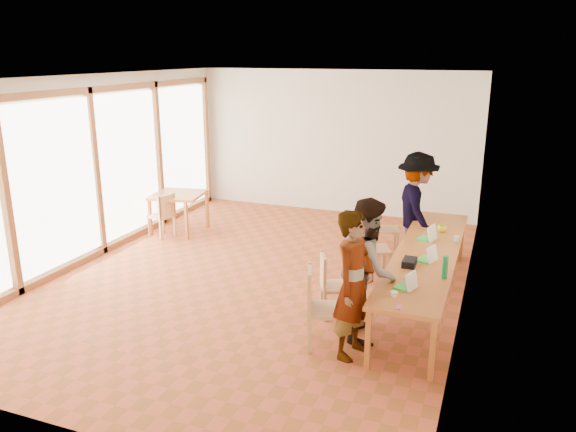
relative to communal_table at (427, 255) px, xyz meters
The scene contains 25 objects.
ground 2.60m from the communal_table, behind, with size 8.00×8.00×0.00m, color #B04A2A.
wall_back 4.84m from the communal_table, 121.59° to the left, with size 6.00×0.10×3.00m, color beige.
wall_front 4.73m from the communal_table, 122.43° to the right, with size 6.00×0.10×3.00m, color beige.
wall_right 0.94m from the communal_table, ahead, with size 0.10×8.00×3.00m, color beige.
window_wall 5.52m from the communal_table, behind, with size 0.10×8.00×3.00m, color white.
ceiling 3.41m from the communal_table, behind, with size 6.00×8.00×0.04m, color white.
communal_table is the anchor object (origin of this frame).
side_table 5.11m from the communal_table, 161.79° to the left, with size 0.90×0.90×0.75m.
chair_near 1.94m from the communal_table, 121.43° to the right, with size 0.57×0.57×0.51m.
chair_mid 1.40m from the communal_table, 143.13° to the right, with size 0.52×0.52×0.45m.
chair_far 1.16m from the communal_table, 144.80° to the left, with size 0.57×0.57×0.49m.
chair_empty 2.03m from the communal_table, 119.14° to the left, with size 0.52×0.52×0.47m.
chair_spare 5.06m from the communal_table, 166.54° to the left, with size 0.49×0.49×0.45m.
person_near 1.80m from the communal_table, 108.70° to the right, with size 0.62×0.41×1.71m, color gray.
person_mid 1.29m from the communal_table, 114.75° to the right, with size 0.84×0.65×1.72m, color gray.
person_far 1.64m from the communal_table, 103.74° to the left, with size 1.18×0.68×1.82m, color gray.
laptop_near 1.35m from the communal_table, 91.65° to the right, with size 0.27×0.29×0.20m.
laptop_mid 0.39m from the communal_table, 79.32° to the right, with size 0.28×0.29×0.20m.
laptop_far 0.50m from the communal_table, 94.78° to the left, with size 0.29×0.31×0.22m.
yellow_mug 0.95m from the communal_table, 84.45° to the left, with size 0.13×0.13×0.11m, color yellow.
green_bottle 0.96m from the communal_table, 70.18° to the right, with size 0.07×0.07×0.28m, color #14763D.
clear_glass 0.65m from the communal_table, 58.39° to the left, with size 0.07×0.07×0.09m, color silver.
condiment_cup 1.63m from the communal_table, 94.93° to the right, with size 0.08×0.08×0.06m, color white.
pink_phone 1.89m from the communal_table, 91.23° to the right, with size 0.05×0.10×0.01m, color #DE4B98.
black_pouch 0.64m from the communal_table, 102.27° to the right, with size 0.16×0.26×0.09m, color black.
Camera 1 is at (3.29, -7.39, 3.33)m, focal length 35.00 mm.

